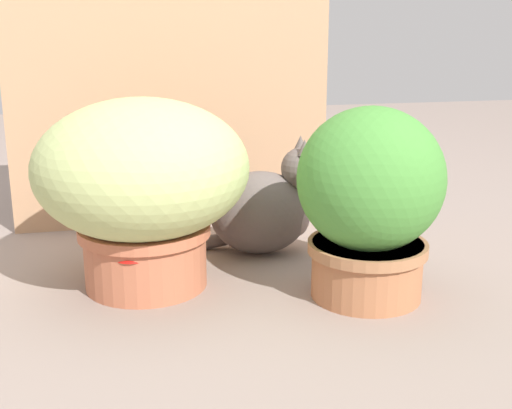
{
  "coord_description": "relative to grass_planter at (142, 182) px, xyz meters",
  "views": [
    {
      "loc": [
        -0.16,
        -1.49,
        0.61
      ],
      "look_at": [
        0.16,
        0.01,
        0.18
      ],
      "focal_mm": 47.98,
      "sensor_mm": 36.0,
      "label": 1
    }
  ],
  "objects": [
    {
      "name": "leafy_planter",
      "position": [
        0.48,
        -0.17,
        -0.02
      ],
      "size": [
        0.32,
        0.32,
        0.43
      ],
      "color": "#AC6B46",
      "rests_on": "ground"
    },
    {
      "name": "ground_plane",
      "position": [
        0.1,
        -0.01,
        -0.25
      ],
      "size": [
        6.0,
        6.0,
        0.0
      ],
      "primitive_type": "plane",
      "color": "gray"
    },
    {
      "name": "mushroom_ornament_red",
      "position": [
        -0.03,
        -0.1,
        -0.15
      ],
      "size": [
        0.08,
        0.08,
        0.15
      ],
      "color": "silver",
      "rests_on": "ground"
    },
    {
      "name": "grass_planter",
      "position": [
        0.0,
        0.0,
        0.0
      ],
      "size": [
        0.48,
        0.48,
        0.44
      ],
      "color": "#B56546",
      "rests_on": "ground"
    },
    {
      "name": "cardboard_backdrop",
      "position": [
        0.11,
        0.48,
        0.22
      ],
      "size": [
        0.93,
        0.03,
        0.94
      ],
      "primitive_type": "cube",
      "color": "tan",
      "rests_on": "ground"
    },
    {
      "name": "cat",
      "position": [
        0.32,
        0.16,
        -0.13
      ],
      "size": [
        0.38,
        0.2,
        0.32
      ],
      "color": "#5E534F",
      "rests_on": "ground"
    }
  ]
}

